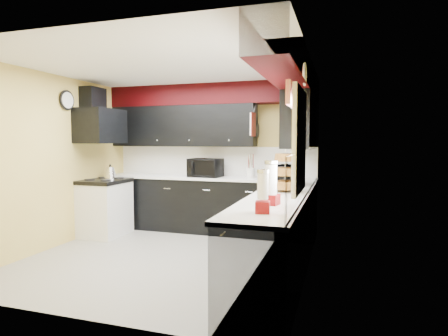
% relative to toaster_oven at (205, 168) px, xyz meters
% --- Properties ---
extents(ground, '(3.60, 3.60, 0.00)m').
position_rel_toaster_oven_xyz_m(ground, '(0.02, -1.45, -1.09)').
color(ground, gray).
rests_on(ground, ground).
extents(wall_back, '(3.60, 0.06, 2.50)m').
position_rel_toaster_oven_xyz_m(wall_back, '(0.02, 0.35, 0.16)').
color(wall_back, '#E0C666').
rests_on(wall_back, ground).
extents(wall_right, '(0.06, 3.60, 2.50)m').
position_rel_toaster_oven_xyz_m(wall_right, '(1.82, -1.45, 0.16)').
color(wall_right, '#E0C666').
rests_on(wall_right, ground).
extents(wall_left, '(0.06, 3.60, 2.50)m').
position_rel_toaster_oven_xyz_m(wall_left, '(-1.78, -1.45, 0.16)').
color(wall_left, '#E0C666').
rests_on(wall_left, ground).
extents(ceiling, '(3.60, 3.60, 0.06)m').
position_rel_toaster_oven_xyz_m(ceiling, '(0.02, -1.45, 1.41)').
color(ceiling, white).
rests_on(ceiling, wall_back).
extents(cab_back, '(3.60, 0.60, 0.90)m').
position_rel_toaster_oven_xyz_m(cab_back, '(0.02, 0.05, -0.64)').
color(cab_back, black).
rests_on(cab_back, ground).
extents(cab_right, '(0.60, 3.00, 0.90)m').
position_rel_toaster_oven_xyz_m(cab_right, '(1.52, -1.75, -0.64)').
color(cab_right, black).
rests_on(cab_right, ground).
extents(counter_back, '(3.62, 0.64, 0.04)m').
position_rel_toaster_oven_xyz_m(counter_back, '(0.02, 0.05, -0.17)').
color(counter_back, white).
rests_on(counter_back, cab_back).
extents(counter_right, '(0.64, 3.02, 0.04)m').
position_rel_toaster_oven_xyz_m(counter_right, '(1.52, -1.75, -0.17)').
color(counter_right, white).
rests_on(counter_right, cab_right).
extents(splash_back, '(3.60, 0.02, 0.50)m').
position_rel_toaster_oven_xyz_m(splash_back, '(0.02, 0.34, 0.10)').
color(splash_back, white).
rests_on(splash_back, counter_back).
extents(splash_right, '(0.02, 3.60, 0.50)m').
position_rel_toaster_oven_xyz_m(splash_right, '(1.81, -1.45, 0.10)').
color(splash_right, white).
rests_on(splash_right, counter_right).
extents(upper_back, '(2.60, 0.35, 0.70)m').
position_rel_toaster_oven_xyz_m(upper_back, '(-0.48, 0.18, 0.71)').
color(upper_back, black).
rests_on(upper_back, wall_back).
extents(upper_right, '(0.35, 1.80, 0.70)m').
position_rel_toaster_oven_xyz_m(upper_right, '(1.64, -0.55, 0.71)').
color(upper_right, black).
rests_on(upper_right, wall_right).
extents(soffit_back, '(3.60, 0.36, 0.35)m').
position_rel_toaster_oven_xyz_m(soffit_back, '(0.02, 0.17, 1.23)').
color(soffit_back, black).
rests_on(soffit_back, wall_back).
extents(soffit_right, '(0.36, 3.24, 0.35)m').
position_rel_toaster_oven_xyz_m(soffit_right, '(1.64, -1.63, 1.23)').
color(soffit_right, black).
rests_on(soffit_right, wall_right).
extents(stove, '(0.60, 0.75, 0.86)m').
position_rel_toaster_oven_xyz_m(stove, '(-1.48, -0.70, -0.66)').
color(stove, white).
rests_on(stove, ground).
extents(cooktop, '(0.62, 0.77, 0.06)m').
position_rel_toaster_oven_xyz_m(cooktop, '(-1.48, -0.70, -0.20)').
color(cooktop, black).
rests_on(cooktop, stove).
extents(hood, '(0.50, 0.78, 0.55)m').
position_rel_toaster_oven_xyz_m(hood, '(-1.53, -0.70, 0.69)').
color(hood, black).
rests_on(hood, wall_left).
extents(hood_duct, '(0.24, 0.40, 0.40)m').
position_rel_toaster_oven_xyz_m(hood_duct, '(-1.66, -0.70, 1.11)').
color(hood_duct, black).
rests_on(hood_duct, wall_left).
extents(window, '(0.03, 0.86, 0.96)m').
position_rel_toaster_oven_xyz_m(window, '(1.80, -2.35, 0.46)').
color(window, white).
rests_on(window, wall_right).
extents(valance, '(0.04, 0.88, 0.20)m').
position_rel_toaster_oven_xyz_m(valance, '(1.75, -2.35, 0.86)').
color(valance, red).
rests_on(valance, wall_right).
extents(pan_top, '(0.03, 0.22, 0.40)m').
position_rel_toaster_oven_xyz_m(pan_top, '(0.84, 0.10, 0.91)').
color(pan_top, black).
rests_on(pan_top, upper_back).
extents(pan_mid, '(0.03, 0.28, 0.46)m').
position_rel_toaster_oven_xyz_m(pan_mid, '(0.84, -0.03, 0.66)').
color(pan_mid, black).
rests_on(pan_mid, upper_back).
extents(pan_low, '(0.03, 0.24, 0.42)m').
position_rel_toaster_oven_xyz_m(pan_low, '(0.84, 0.23, 0.63)').
color(pan_low, black).
rests_on(pan_low, upper_back).
extents(cut_board, '(0.03, 0.26, 0.35)m').
position_rel_toaster_oven_xyz_m(cut_board, '(0.85, -0.15, 0.71)').
color(cut_board, white).
rests_on(cut_board, upper_back).
extents(baskets, '(0.27, 0.27, 0.50)m').
position_rel_toaster_oven_xyz_m(baskets, '(1.54, -1.40, 0.09)').
color(baskets, brown).
rests_on(baskets, upper_right).
extents(clock, '(0.03, 0.30, 0.30)m').
position_rel_toaster_oven_xyz_m(clock, '(-1.75, -1.20, 1.06)').
color(clock, black).
rests_on(clock, wall_left).
extents(deco_plate, '(0.03, 0.24, 0.24)m').
position_rel_toaster_oven_xyz_m(deco_plate, '(1.79, -1.80, 1.16)').
color(deco_plate, white).
rests_on(deco_plate, wall_right).
extents(toaster_oven, '(0.57, 0.49, 0.31)m').
position_rel_toaster_oven_xyz_m(toaster_oven, '(0.00, 0.00, 0.00)').
color(toaster_oven, black).
rests_on(toaster_oven, counter_back).
extents(microwave, '(0.41, 0.53, 0.27)m').
position_rel_toaster_oven_xyz_m(microwave, '(1.48, -0.67, -0.02)').
color(microwave, black).
rests_on(microwave, counter_right).
extents(utensil_crock, '(0.16, 0.16, 0.16)m').
position_rel_toaster_oven_xyz_m(utensil_crock, '(0.77, 0.05, -0.07)').
color(utensil_crock, silver).
rests_on(utensil_crock, counter_back).
extents(knife_block, '(0.10, 0.13, 0.19)m').
position_rel_toaster_oven_xyz_m(knife_block, '(1.12, 0.07, -0.06)').
color(knife_block, black).
rests_on(knife_block, counter_back).
extents(kettle, '(0.24, 0.24, 0.18)m').
position_rel_toaster_oven_xyz_m(kettle, '(-1.52, -0.49, -0.08)').
color(kettle, silver).
rests_on(kettle, cooktop).
extents(dispenser_a, '(0.17, 0.17, 0.40)m').
position_rel_toaster_oven_xyz_m(dispenser_a, '(1.54, -2.37, 0.05)').
color(dispenser_a, '#64060A').
rests_on(dispenser_a, counter_right).
extents(dispenser_b, '(0.14, 0.14, 0.33)m').
position_rel_toaster_oven_xyz_m(dispenser_b, '(1.55, -2.79, 0.01)').
color(dispenser_b, maroon).
rests_on(dispenser_b, counter_right).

